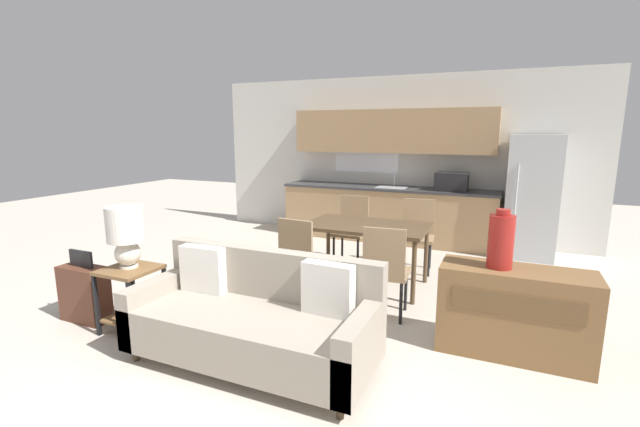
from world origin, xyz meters
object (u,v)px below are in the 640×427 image
Objects in this scene: dining_table at (367,230)px; credenza at (514,312)px; dining_chair_near_right at (386,268)px; dining_chair_near_left at (302,257)px; couch at (256,319)px; side_table at (131,289)px; vase at (501,241)px; table_lamp at (126,232)px; suitcase at (85,293)px; dining_chair_far_left at (352,227)px; dining_chair_far_right at (417,232)px; refrigerator at (531,197)px.

credenza is at bearing -33.67° from dining_table.
dining_chair_near_right is 1.00× the size of dining_chair_near_left.
side_table is (-1.31, -0.02, 0.05)m from couch.
dining_chair_near_right is at bearing 165.37° from vase.
vase reaches higher than table_lamp.
suitcase is (-0.56, -0.05, -0.65)m from table_lamp.
table_lamp is at bearing 179.86° from couch.
dining_table is 0.89m from dining_chair_far_left.
dining_chair_far_left is (-0.45, 0.75, -0.16)m from dining_table.
vase is 0.51× the size of dining_chair_far_left.
suitcase is at bearing -178.64° from couch.
vase reaches higher than dining_chair_far_left.
dining_chair_far_right is 1.00× the size of dining_chair_near_right.
side_table is at bearing -132.65° from dining_chair_far_right.
credenza is (3.21, 0.92, -0.56)m from table_lamp.
dining_chair_far_left is (-2.24, -1.36, -0.37)m from refrigerator.
dining_table is 2.57m from side_table.
suitcase is at bearing -165.64° from credenza.
refrigerator is 3.23m from dining_chair_near_right.
dining_chair_far_right is at bearing 47.43° from suitcase.
vase is at bearing 27.79° from couch.
dining_chair_near_left is (-0.18, 1.18, 0.17)m from couch.
dining_chair_far_right is (2.05, 2.80, -0.41)m from table_lamp.
credenza reaches higher than suitcase.
dining_chair_near_left is at bearing -119.43° from dining_table.
dining_chair_far_left is at bearing 138.43° from credenza.
dining_chair_near_right is at bearing 167.54° from credenza.
dining_chair_far_right is at bearing -136.53° from refrigerator.
dining_table is at bearing -130.43° from refrigerator.
dining_chair_far_right is (-1.01, 1.89, -0.44)m from vase.
vase is at bearing 160.32° from dining_chair_near_right.
table_lamp is at bearing -163.51° from vase.
dining_chair_far_left is at bearing 66.80° from table_lamp.
side_table is 0.64× the size of dining_chair_far_right.
dining_chair_near_right is at bearing -60.78° from dining_table.
side_table is at bearing -163.62° from credenza.
dining_chair_near_left is 2.12m from suitcase.
dining_chair_far_left is at bearing -84.60° from dining_chair_near_left.
couch is 1.20m from dining_chair_near_left.
suitcase is (-2.61, -2.84, -0.23)m from dining_chair_far_right.
suitcase is at bearing 40.99° from dining_chair_near_left.
dining_chair_near_right is at bearing 24.85° from suitcase.
dining_chair_near_right is at bearing -114.72° from refrigerator.
side_table is 3.47m from dining_chair_far_right.
vase is 0.68× the size of suitcase.
couch is 2.08m from credenza.
dining_chair_near_right is 1.00× the size of dining_chair_far_left.
dining_chair_far_right is at bearing -94.49° from dining_chair_near_right.
vase reaches higher than dining_chair_near_left.
couch is 3.49× the size of table_lamp.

